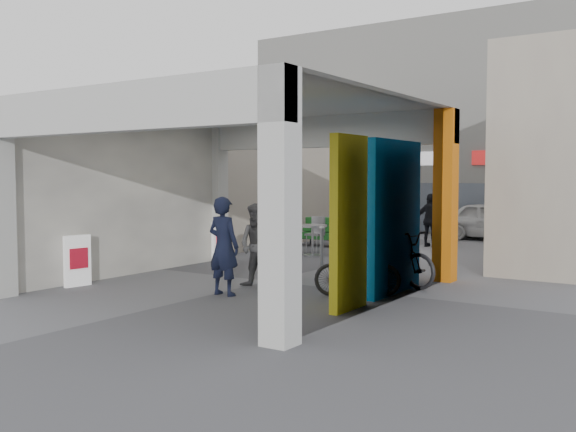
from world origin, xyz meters
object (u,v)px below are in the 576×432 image
Objects in this scene: bicycle_rear at (357,271)px; produce_stand at (321,235)px; white_van at (495,221)px; man_with_dog at (224,246)px; man_crates at (431,220)px; man_back_turned at (258,246)px; man_elderly at (400,246)px; bicycle_front at (391,258)px; cafe_set at (314,241)px; border_collie at (288,269)px.

produce_stand is at bearing 6.42° from bicycle_rear.
white_van is (-0.80, 11.60, 0.18)m from bicycle_rear.
man_with_dog is 0.47× the size of white_van.
man_crates is 3.31m from white_van.
man_back_turned reaches higher than bicycle_rear.
man_crates is 0.43× the size of white_van.
man_elderly is at bearing -124.80° from man_with_dog.
white_van is (-0.80, 10.17, 0.10)m from bicycle_front.
produce_stand is 6.20m from white_van.
cafe_set is 6.33m from bicycle_rear.
cafe_set is 0.44× the size of white_van.
bicycle_front is 1.35× the size of bicycle_rear.
man_elderly is 0.72× the size of bicycle_front.
man_elderly is at bearing 111.30° from man_crates.
man_elderly is 0.98× the size of bicycle_rear.
man_back_turned is at bearing -70.14° from cafe_set.
man_with_dog is (1.82, -6.19, 0.53)m from cafe_set.
white_van is at bearing 89.14° from man_elderly.
cafe_set is at bearing 134.50° from man_elderly.
man_with_dog is at bearing 94.14° from man_crates.
bicycle_front is (2.07, 2.64, -0.35)m from man_with_dog.
cafe_set is at bearing 104.70° from man_back_turned.
produce_stand is 0.35× the size of white_van.
white_van is at bearing -103.52° from man_crates.
border_collie is at bearing -71.41° from produce_stand.
man_elderly is at bearing 38.09° from man_back_turned.
man_back_turned and man_crates have the same top height.
border_collie is 10.95m from white_van.
bicycle_rear is 11.63m from white_van.
border_collie is at bearing -65.58° from cafe_set.
man_back_turned reaches higher than border_collie.
bicycle_front is at bearing -126.67° from man_with_dog.
bicycle_rear is (2.07, 1.20, -0.43)m from man_with_dog.
produce_stand is at bearing 106.19° from man_back_turned.
border_collie is at bearing 81.74° from man_back_turned.
man_elderly is 9.93m from white_van.
man_elderly is at bearing -170.43° from white_van.
produce_stand is 0.88× the size of man_elderly.
man_with_dog reaches higher than man_elderly.
bicycle_front reaches higher than bicycle_rear.
man_elderly is 0.35m from bicycle_front.
man_with_dog is at bearing 155.25° from bicycle_front.
bicycle_front is (3.90, -3.55, 0.19)m from cafe_set.
man_crates is (0.09, 7.76, 0.55)m from border_collie.
man_crates reaches higher than border_collie.
white_van is at bearing -94.18° from man_with_dog.
man_crates reaches higher than white_van.
man_with_dog reaches higher than cafe_set.
man_crates is at bearing 100.11° from man_elderly.
man_back_turned is at bearing 68.42° from bicycle_rear.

